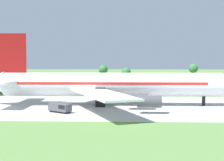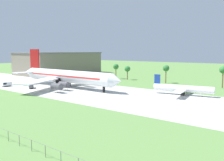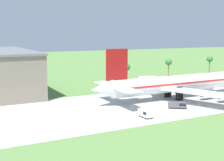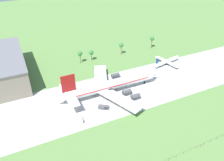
{
  "view_description": "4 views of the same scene",
  "coord_description": "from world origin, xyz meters",
  "px_view_note": "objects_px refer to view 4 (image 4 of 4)",
  "views": [
    {
      "loc": [
        -28.26,
        -87.8,
        12.29
      ],
      "look_at": [
        -31.65,
        1.54,
        6.53
      ],
      "focal_mm": 55.0,
      "sensor_mm": 36.0,
      "label": 1
    },
    {
      "loc": [
        61.84,
        -79.16,
        17.69
      ],
      "look_at": [
        -3.25,
        1.54,
        5.53
      ],
      "focal_mm": 40.0,
      "sensor_mm": 36.0,
      "label": 2
    },
    {
      "loc": [
        -106.69,
        -87.81,
        24.05
      ],
      "look_at": [
        -60.04,
        1.54,
        8.56
      ],
      "focal_mm": 50.0,
      "sensor_mm": 36.0,
      "label": 3
    },
    {
      "loc": [
        -79.63,
        -98.96,
        78.85
      ],
      "look_at": [
        -30.06,
        5.0,
        6.0
      ],
      "focal_mm": 35.0,
      "sensor_mm": 36.0,
      "label": 4
    }
  ],
  "objects_px": {
    "catering_van": "(104,107)",
    "regional_aircraft": "(167,61)",
    "jet_airliner": "(110,85)",
    "baggage_tug": "(80,120)",
    "no_stopping_sign": "(201,146)"
  },
  "relations": [
    {
      "from": "catering_van",
      "to": "regional_aircraft",
      "type": "bearing_deg",
      "value": 23.27
    },
    {
      "from": "jet_airliner",
      "to": "regional_aircraft",
      "type": "relative_size",
      "value": 2.87
    },
    {
      "from": "regional_aircraft",
      "to": "catering_van",
      "type": "relative_size",
      "value": 4.1
    },
    {
      "from": "regional_aircraft",
      "to": "baggage_tug",
      "type": "height_order",
      "value": "regional_aircraft"
    },
    {
      "from": "regional_aircraft",
      "to": "no_stopping_sign",
      "type": "xyz_separation_m",
      "value": [
        -35.66,
        -71.75,
        -1.59
      ]
    },
    {
      "from": "baggage_tug",
      "to": "no_stopping_sign",
      "type": "distance_m",
      "value": 59.28
    },
    {
      "from": "regional_aircraft",
      "to": "catering_van",
      "type": "xyz_separation_m",
      "value": [
        -64.34,
        -27.67,
        -1.51
      ]
    },
    {
      "from": "baggage_tug",
      "to": "catering_van",
      "type": "distance_m",
      "value": 15.93
    },
    {
      "from": "jet_airliner",
      "to": "catering_van",
      "type": "distance_m",
      "value": 16.75
    },
    {
      "from": "regional_aircraft",
      "to": "baggage_tug",
      "type": "relative_size",
      "value": 5.07
    },
    {
      "from": "baggage_tug",
      "to": "regional_aircraft",
      "type": "bearing_deg",
      "value": 21.9
    },
    {
      "from": "jet_airliner",
      "to": "baggage_tug",
      "type": "height_order",
      "value": "jet_airliner"
    },
    {
      "from": "no_stopping_sign",
      "to": "baggage_tug",
      "type": "bearing_deg",
      "value": 137.93
    },
    {
      "from": "jet_airliner",
      "to": "catering_van",
      "type": "bearing_deg",
      "value": -127.86
    },
    {
      "from": "catering_van",
      "to": "no_stopping_sign",
      "type": "relative_size",
      "value": 3.5
    }
  ]
}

